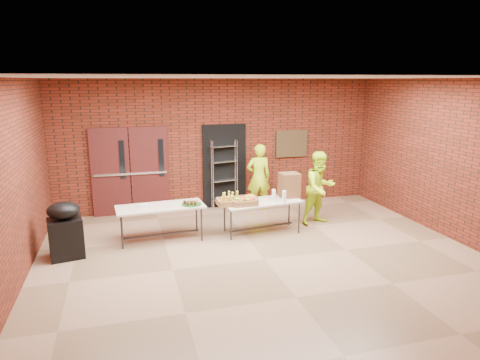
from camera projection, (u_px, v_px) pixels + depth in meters
name	position (u px, v px, depth m)	size (l,w,h in m)	color
room	(266.00, 173.00, 7.36)	(8.08, 7.08, 3.28)	brown
double_doors	(131.00, 171.00, 10.13)	(1.78, 0.12, 2.10)	#421213
dark_doorway	(224.00, 166.00, 10.75)	(1.10, 0.06, 2.10)	black
bronze_plaque	(292.00, 144.00, 11.10)	(0.85, 0.04, 0.70)	#46331C
wire_rack	(224.00, 175.00, 10.65)	(0.63, 0.21, 1.72)	silver
table_left	(161.00, 209.00, 8.53)	(1.77, 0.84, 0.71)	#C3AD95
table_right	(262.00, 204.00, 8.96)	(1.74, 0.91, 0.68)	#C3AD95
basket_bananas	(230.00, 201.00, 8.69)	(0.50, 0.39, 0.16)	#96653C
basket_oranges	(247.00, 199.00, 8.94)	(0.40, 0.31, 0.12)	#96653C
basket_apples	(244.00, 202.00, 8.69)	(0.50, 0.39, 0.15)	#96653C
muffin_tray	(191.00, 203.00, 8.60)	(0.40, 0.40, 0.10)	#155016
napkin_box	(144.00, 206.00, 8.43)	(0.18, 0.12, 0.06)	silver
coffee_dispenser	(289.00, 185.00, 9.24)	(0.40, 0.36, 0.53)	brown
cup_stack_front	(274.00, 196.00, 8.90)	(0.08, 0.08, 0.24)	silver
cup_stack_mid	(284.00, 197.00, 8.82)	(0.08, 0.08, 0.25)	silver
cup_stack_back	(274.00, 194.00, 9.06)	(0.07, 0.07, 0.22)	silver
covered_grill	(65.00, 230.00, 7.70)	(0.66, 0.58, 1.05)	black
volunteer_woman	(259.00, 177.00, 10.54)	(0.60, 0.39, 1.65)	#BAE719
volunteer_man	(320.00, 188.00, 9.50)	(0.80, 0.62, 1.64)	#BAE719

